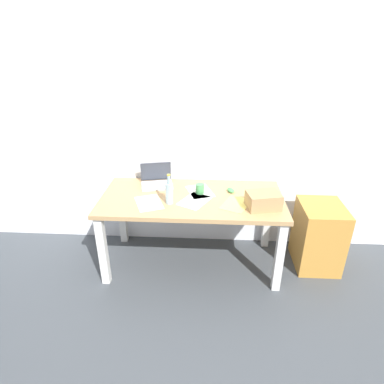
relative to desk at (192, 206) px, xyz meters
name	(u,v)px	position (x,y,z in m)	size (l,w,h in m)	color
ground_plane	(192,262)	(0.00, 0.00, -0.64)	(8.00, 8.00, 0.00)	#42474C
back_wall	(195,124)	(0.00, 0.46, 0.66)	(5.20, 0.08, 2.60)	white
desk	(192,206)	(0.00, 0.00, 0.00)	(1.67, 0.80, 0.74)	tan
laptop_left	(157,180)	(-0.37, 0.25, 0.14)	(0.34, 0.29, 0.21)	silver
beer_bottle	(169,193)	(-0.19, -0.14, 0.20)	(0.06, 0.06, 0.27)	#99B7C1
computer_mouse	(231,190)	(0.36, 0.13, 0.11)	(0.06, 0.10, 0.03)	#4C9E56
cardboard_box	(263,200)	(0.62, -0.17, 0.16)	(0.28, 0.20, 0.14)	tan
coffee_mug	(200,189)	(0.07, 0.08, 0.14)	(0.08, 0.08, 0.10)	#4C9E56
paper_sheet_front_right	(236,204)	(0.39, -0.12, 0.10)	(0.21, 0.30, 0.00)	#F4E06B
paper_sheet_near_back	(200,191)	(0.07, 0.12, 0.10)	(0.21, 0.30, 0.00)	white
paper_sheet_front_left	(149,203)	(-0.37, -0.14, 0.10)	(0.21, 0.30, 0.00)	white
paper_sheet_center	(195,201)	(0.03, -0.08, 0.10)	(0.21, 0.30, 0.00)	white
filing_cabinet	(318,236)	(1.23, 0.06, -0.32)	(0.40, 0.48, 0.64)	#C68938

